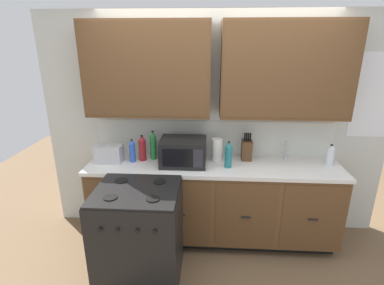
{
  "coord_description": "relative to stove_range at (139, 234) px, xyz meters",
  "views": [
    {
      "loc": [
        -0.05,
        -2.62,
        2.18
      ],
      "look_at": [
        -0.23,
        0.27,
        1.19
      ],
      "focal_mm": 27.56,
      "sensor_mm": 36.0,
      "label": 1
    }
  ],
  "objects": [
    {
      "name": "ground_plane",
      "position": [
        0.69,
        0.33,
        -0.47
      ],
      "size": [
        8.0,
        8.0,
        0.0
      ],
      "primitive_type": "plane",
      "color": "brown"
    },
    {
      "name": "wall_unit",
      "position": [
        0.69,
        0.83,
        1.2
      ],
      "size": [
        3.87,
        0.4,
        2.5
      ],
      "color": "silver",
      "rests_on": "ground_plane"
    },
    {
      "name": "counter_run",
      "position": [
        0.69,
        0.63,
        0.01
      ],
      "size": [
        2.7,
        0.64,
        0.94
      ],
      "color": "black",
      "rests_on": "ground_plane"
    },
    {
      "name": "stove_range",
      "position": [
        0.0,
        0.0,
        0.0
      ],
      "size": [
        0.76,
        0.68,
        0.95
      ],
      "color": "black",
      "rests_on": "ground_plane"
    },
    {
      "name": "microwave",
      "position": [
        0.36,
        0.61,
        0.61
      ],
      "size": [
        0.48,
        0.37,
        0.28
      ],
      "color": "black",
      "rests_on": "counter_run"
    },
    {
      "name": "toaster",
      "position": [
        -0.44,
        0.63,
        0.56
      ],
      "size": [
        0.28,
        0.18,
        0.19
      ],
      "color": "#B7B7BC",
      "rests_on": "counter_run"
    },
    {
      "name": "knife_block",
      "position": [
        1.05,
        0.79,
        0.58
      ],
      "size": [
        0.11,
        0.14,
        0.31
      ],
      "color": "#52361E",
      "rests_on": "counter_run"
    },
    {
      "name": "sink_faucet",
      "position": [
        1.49,
        0.84,
        0.57
      ],
      "size": [
        0.02,
        0.02,
        0.2
      ],
      "primitive_type": "cylinder",
      "color": "#B2B5BA",
      "rests_on": "counter_run"
    },
    {
      "name": "paper_towel_roll",
      "position": [
        0.72,
        0.72,
        0.6
      ],
      "size": [
        0.12,
        0.12,
        0.26
      ],
      "primitive_type": "cylinder",
      "color": "white",
      "rests_on": "counter_run"
    },
    {
      "name": "bottle_teal",
      "position": [
        0.84,
        0.56,
        0.6
      ],
      "size": [
        0.08,
        0.08,
        0.28
      ],
      "color": "#1E707A",
      "rests_on": "counter_run"
    },
    {
      "name": "bottle_blue",
      "position": [
        -0.19,
        0.65,
        0.59
      ],
      "size": [
        0.06,
        0.06,
        0.26
      ],
      "color": "blue",
      "rests_on": "counter_run"
    },
    {
      "name": "bottle_green",
      "position": [
        0.02,
        0.75,
        0.62
      ],
      "size": [
        0.07,
        0.07,
        0.32
      ],
      "color": "#237A38",
      "rests_on": "counter_run"
    },
    {
      "name": "bottle_clear",
      "position": [
        1.91,
        0.68,
        0.58
      ],
      "size": [
        0.08,
        0.08,
        0.23
      ],
      "color": "silver",
      "rests_on": "counter_run"
    },
    {
      "name": "bottle_red",
      "position": [
        -0.09,
        0.7,
        0.61
      ],
      "size": [
        0.08,
        0.08,
        0.29
      ],
      "color": "maroon",
      "rests_on": "counter_run"
    }
  ]
}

